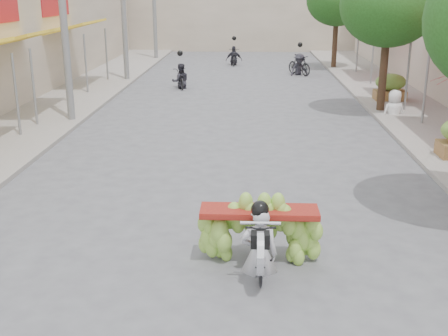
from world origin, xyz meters
The scene contains 12 objects.
ground centered at (0.00, 0.00, 0.00)m, with size 120.00×120.00×0.00m, color #5C5D62.
sidewalk_left centered at (-7.00, 15.00, 0.06)m, with size 4.00×60.00×0.12m, color gray.
sidewalk_right centered at (7.00, 15.00, 0.06)m, with size 4.00×60.00×0.12m, color gray.
far_building centered at (0.00, 38.00, 3.50)m, with size 20.00×6.00×7.00m, color #B7A691.
street_tree_mid centered at (5.40, 14.00, 3.78)m, with size 3.40×3.40×5.25m.
street_tree_far centered at (5.40, 26.00, 3.78)m, with size 3.40×3.40×5.25m.
produce_crate_far centered at (6.20, 16.00, 0.71)m, with size 1.20×0.88×1.16m.
banana_motorbike centered at (0.78, 1.84, 0.69)m, with size 2.20×1.81×2.05m.
pedestrian centered at (5.73, 13.33, 0.98)m, with size 0.93×0.67×1.71m.
bg_motorbike_a centered at (-2.52, 19.07, 0.76)m, with size 0.90×1.59×1.95m.
bg_motorbike_b centered at (3.24, 23.46, 0.83)m, with size 1.44×1.79×1.95m.
bg_motorbike_c centered at (-0.30, 27.38, 0.79)m, with size 0.97×1.64×1.95m.
Camera 1 is at (0.58, -6.40, 4.30)m, focal length 45.00 mm.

